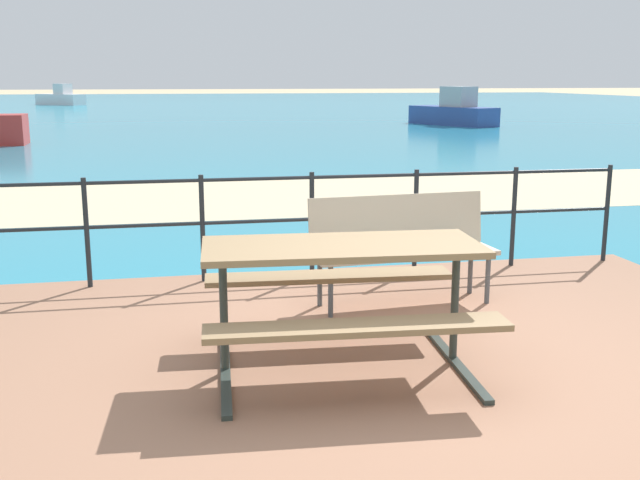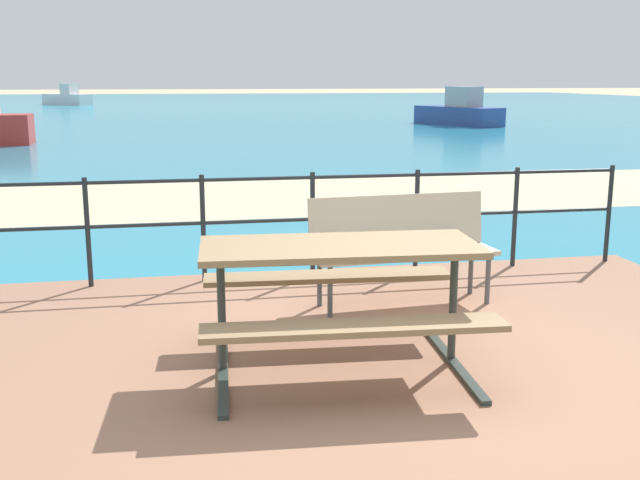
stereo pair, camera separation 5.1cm
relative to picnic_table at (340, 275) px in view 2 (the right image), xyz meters
The scene contains 9 objects.
ground_plane 0.71m from the picnic_table, 31.80° to the right, with size 240.00×240.00×0.00m, color tan.
patio_paving 0.68m from the picnic_table, 31.80° to the right, with size 6.40×5.20×0.06m, color #996B51.
sea_water 39.86m from the picnic_table, 89.66° to the left, with size 90.00×90.00×0.01m, color teal.
beach_strip 7.42m from the picnic_table, 88.19° to the left, with size 54.00×4.01×0.01m, color beige.
picnic_table is the anchor object (origin of this frame).
park_bench 1.50m from the picnic_table, 58.65° to the left, with size 1.51×0.54×0.86m.
railing_fence 2.25m from the picnic_table, 84.03° to the left, with size 5.94×0.04×0.95m.
boat_near 26.00m from the picnic_table, 67.52° to the left, with size 2.62×4.38×1.49m.
boat_mid 50.92m from the picnic_table, 99.32° to the left, with size 3.76×3.47×1.42m.
Camera 2 is at (-1.19, -4.21, 1.84)m, focal length 42.22 mm.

